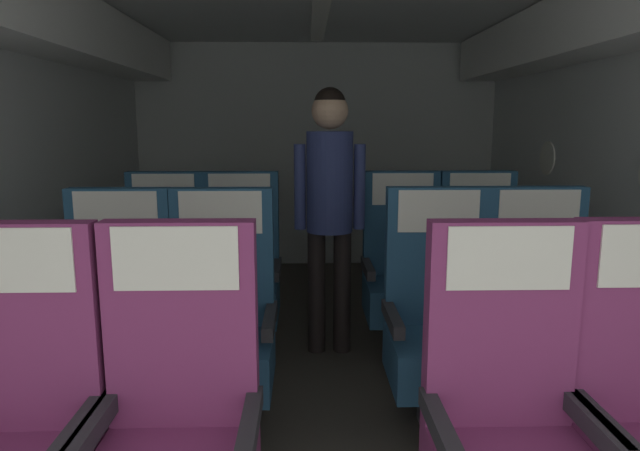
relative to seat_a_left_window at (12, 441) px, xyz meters
name	(u,v)px	position (x,y,z in m)	size (l,w,h in m)	color
ground	(326,380)	(1.00, 1.39, -0.48)	(3.81, 5.78, 0.02)	#3D3833
fuselage_shell	(325,86)	(1.00, 1.65, 1.16)	(3.69, 5.43, 2.25)	silver
seat_a_left_window	(12,441)	(0.00, 0.00, 0.00)	(0.51, 0.47, 1.12)	#38383D
seat_a_left_aisle	(177,437)	(0.50, 0.01, 0.00)	(0.51, 0.47, 1.12)	#38383D
seat_a_right_window	(509,436)	(1.52, -0.01, 0.00)	(0.51, 0.47, 1.12)	#38383D
seat_b_left_window	(117,331)	(0.01, 0.93, 0.00)	(0.51, 0.47, 1.12)	#38383D
seat_b_left_aisle	(221,330)	(0.50, 0.92, 0.00)	(0.51, 0.47, 1.12)	#38383D
seat_b_right_aisle	(539,326)	(2.00, 0.93, 0.00)	(0.51, 0.47, 1.12)	#38383D
seat_b_right_window	(439,327)	(1.52, 0.93, 0.00)	(0.51, 0.47, 1.12)	#38383D
seat_c_left_window	(164,278)	(0.01, 1.84, 0.00)	(0.51, 0.47, 1.12)	#38383D
seat_c_left_aisle	(240,277)	(0.48, 1.84, 0.00)	(0.51, 0.47, 1.12)	#38383D
seat_c_right_aisle	(480,276)	(2.00, 1.84, 0.00)	(0.51, 0.47, 1.12)	#38383D
seat_c_right_window	(403,276)	(1.51, 1.84, 0.00)	(0.51, 0.47, 1.12)	#38383D
flight_attendant	(330,193)	(1.04, 1.80, 0.54)	(0.43, 0.28, 1.63)	black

